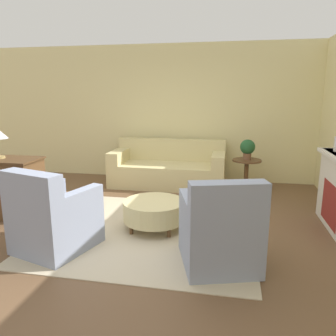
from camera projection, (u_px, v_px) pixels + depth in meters
ground_plane at (149, 231)px, 4.39m from camera, size 16.00×16.00×0.00m
wall_back at (183, 113)px, 6.89m from camera, size 9.74×0.12×2.80m
rug at (149, 230)px, 4.39m from camera, size 2.72×2.58×0.01m
couch at (168, 169)px, 6.56m from camera, size 2.23×0.96×0.89m
armchair_left at (52, 220)px, 3.77m from camera, size 0.95×1.00×0.98m
armchair_right at (220, 233)px, 3.41m from camera, size 0.95×1.00×0.98m
ottoman_table at (154, 210)px, 4.41m from camera, size 0.83×0.83×0.38m
side_table at (246, 170)px, 6.10m from camera, size 0.53×0.53×0.61m
dresser at (2, 186)px, 4.89m from camera, size 1.17×0.57×0.87m
potted_plant_on_side_table at (248, 148)px, 6.01m from camera, size 0.27×0.27×0.37m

